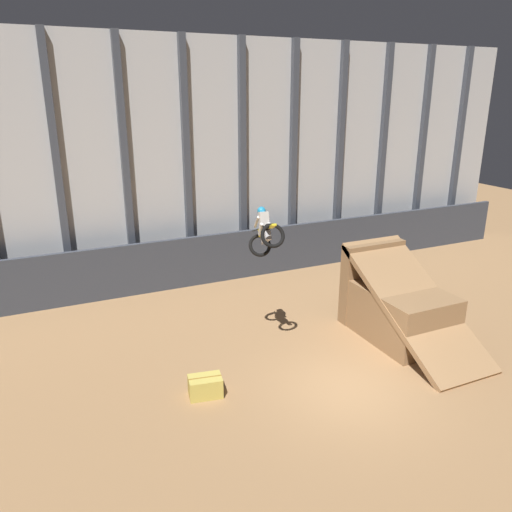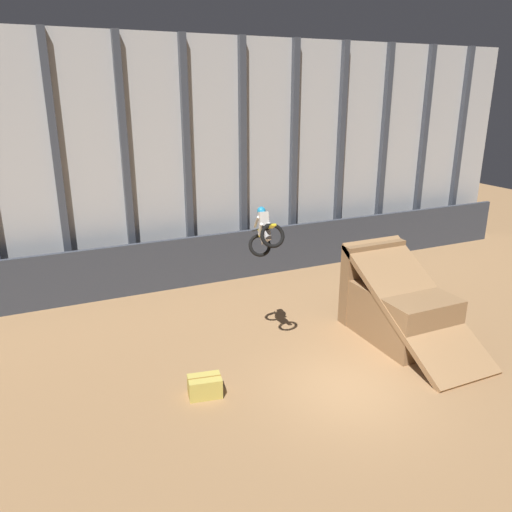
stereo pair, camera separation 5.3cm
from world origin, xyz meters
TOP-DOWN VIEW (x-y plane):
  - ground_plane at (0.00, 0.00)m, footprint 60.00×60.00m
  - arena_back_wall at (-0.00, 10.55)m, footprint 32.00×0.40m
  - lower_barrier at (0.00, 9.47)m, footprint 31.36×0.20m
  - dirt_ramp at (3.40, 2.27)m, footprint 2.40×5.16m
  - rider_bike_solo at (-1.12, 3.15)m, footprint 0.95×1.76m
  - hay_bale_trackside at (-3.73, 1.45)m, footprint 0.99×0.75m

SIDE VIEW (x-z plane):
  - ground_plane at x=0.00m, z-range 0.00..0.00m
  - hay_bale_trackside at x=-3.73m, z-range -0.01..0.57m
  - dirt_ramp at x=3.40m, z-range -0.49..2.57m
  - lower_barrier at x=0.00m, z-range 0.00..2.15m
  - rider_bike_solo at x=-1.12m, z-range 3.05..4.73m
  - arena_back_wall at x=0.00m, z-range 0.00..10.14m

